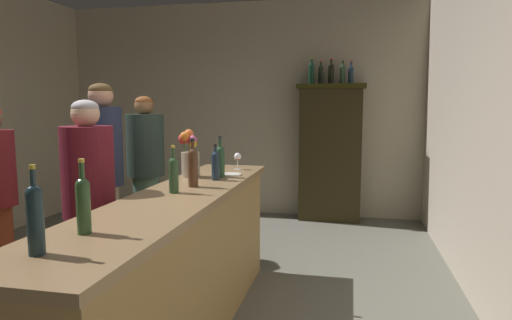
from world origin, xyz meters
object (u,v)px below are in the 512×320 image
object	(u,v)px
display_cabinet	(330,150)
wine_bottle_pinot	(35,216)
display_bottle_midleft	(321,74)
wine_bottle_chardonnay	(174,173)
patron_near_entrance	(90,208)
flower_arrangement	(190,155)
display_bottle_left	(312,72)
wine_bottle_merlot	(83,202)
display_bottle_midright	(343,73)
bar_counter	(178,270)
display_bottle_right	(351,74)
wine_bottle_riesling	(216,164)
cheese_plate	(231,174)
patron_in_navy	(146,169)
wine_glass_front	(238,158)
wine_glass_mid	(217,160)
wine_bottle_rose	(220,160)
patron_tall	(104,173)
display_bottle_center	(331,73)
wine_bottle_malbec	(193,165)

from	to	relation	value
display_cabinet	wine_bottle_pinot	xyz separation A→B (m)	(-0.88, -4.65, 0.19)
wine_bottle_pinot	display_bottle_midleft	size ratio (longest dim) A/B	1.12
wine_bottle_chardonnay	patron_near_entrance	world-z (taller)	patron_near_entrance
flower_arrangement	display_bottle_midleft	world-z (taller)	display_bottle_midleft
display_bottle_left	wine_bottle_merlot	bearing A→B (deg)	-97.81
display_cabinet	wine_bottle_pinot	bearing A→B (deg)	-100.67
wine_bottle_chardonnay	display_bottle_midright	xyz separation A→B (m)	(0.98, 3.41, 0.85)
bar_counter	display_bottle_right	distance (m)	3.91
wine_bottle_merlot	wine_bottle_riesling	world-z (taller)	wine_bottle_merlot
display_bottle_left	display_bottle_right	xyz separation A→B (m)	(0.51, -0.00, -0.03)
cheese_plate	patron_near_entrance	world-z (taller)	patron_near_entrance
display_bottle_right	patron_near_entrance	bearing A→B (deg)	-115.67
display_bottle_midleft	patron_in_navy	world-z (taller)	display_bottle_midleft
flower_arrangement	wine_glass_front	bearing A→B (deg)	61.08
wine_glass_front	wine_glass_mid	bearing A→B (deg)	-120.98
wine_bottle_rose	flower_arrangement	size ratio (longest dim) A/B	0.86
wine_glass_mid	bar_counter	bearing A→B (deg)	-88.17
wine_bottle_riesling	patron_tall	xyz separation A→B (m)	(-1.10, 0.28, -0.14)
wine_bottle_riesling	wine_bottle_pinot	bearing A→B (deg)	-94.94
wine_bottle_merlot	wine_bottle_chardonnay	distance (m)	0.96
display_bottle_right	display_bottle_midleft	bearing A→B (deg)	180.00
wine_glass_mid	cheese_plate	size ratio (longest dim) A/B	0.84
display_cabinet	wine_glass_front	bearing A→B (deg)	-107.10
cheese_plate	wine_bottle_rose	bearing A→B (deg)	-118.07
display_bottle_center	patron_near_entrance	world-z (taller)	display_bottle_center
wine_bottle_riesling	wine_glass_mid	bearing A→B (deg)	105.53
wine_glass_front	display_bottle_left	world-z (taller)	display_bottle_left
wine_bottle_riesling	display_bottle_left	xyz separation A→B (m)	(0.46, 2.87, 0.88)
display_bottle_left	patron_near_entrance	bearing A→B (deg)	-108.40
wine_bottle_merlot	display_bottle_center	size ratio (longest dim) A/B	1.00
display_bottle_center	display_bottle_right	world-z (taller)	display_bottle_center
patron_in_navy	wine_bottle_rose	bearing A→B (deg)	31.09
wine_bottle_pinot	wine_bottle_chardonnay	bearing A→B (deg)	88.22
display_cabinet	wine_bottle_rose	xyz separation A→B (m)	(-0.73, -2.72, 0.17)
cheese_plate	patron_tall	size ratio (longest dim) A/B	0.10
wine_bottle_rose	display_bottle_center	world-z (taller)	display_bottle_center
wine_bottle_malbec	display_bottle_midright	bearing A→B (deg)	73.67
cheese_plate	display_bottle_right	xyz separation A→B (m)	(0.92, 2.61, 0.96)
wine_bottle_pinot	cheese_plate	distance (m)	2.06
display_cabinet	patron_near_entrance	distance (m)	3.74
flower_arrangement	patron_tall	bearing A→B (deg)	168.87
wine_bottle_rose	display_bottle_center	distance (m)	2.94
bar_counter	patron_near_entrance	size ratio (longest dim) A/B	1.85
display_bottle_midright	wine_bottle_pinot	bearing A→B (deg)	-102.32
wine_glass_mid	patron_tall	bearing A→B (deg)	-174.07
wine_bottle_rose	cheese_plate	xyz separation A→B (m)	(0.06, 0.11, -0.13)
patron_near_entrance	display_bottle_right	bearing A→B (deg)	64.40
wine_bottle_chardonnay	display_bottle_right	size ratio (longest dim) A/B	1.02
display_cabinet	cheese_plate	bearing A→B (deg)	-104.48
bar_counter	display_bottle_right	xyz separation A→B (m)	(1.04, 3.47, 1.46)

